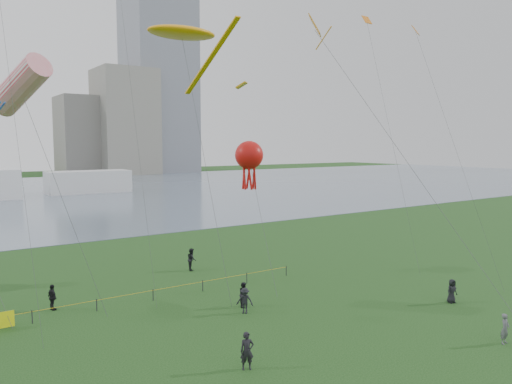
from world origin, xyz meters
TOP-DOWN VIEW (x-y plane):
  - ground_plane at (0.00, 0.00)m, footprint 400.00×400.00m
  - lake at (0.00, 100.00)m, footprint 400.00×120.00m
  - tower at (62.00, 168.00)m, footprint 24.00×24.00m
  - building_mid at (46.00, 162.00)m, footprint 20.00×20.00m
  - building_low at (32.00, 168.00)m, footprint 16.00×18.00m
  - pavilion_right at (14.00, 98.00)m, footprint 18.00×7.00m
  - fence at (-10.98, 15.90)m, footprint 24.07×0.07m
  - kite_flyer at (8.37, -2.43)m, footprint 0.67×0.49m
  - spectator_a at (-0.20, 11.17)m, footprint 1.01×1.05m
  - spectator_b at (-0.91, 9.98)m, footprint 1.22×1.25m
  - spectator_c at (-11.23, 17.80)m, footprint 0.67×1.11m
  - spectator_d at (12.31, 3.60)m, footprint 0.89×0.65m
  - spectator_f at (-5.30, 3.04)m, footprint 0.81×0.69m
  - spectator_g at (1.38, 22.08)m, footprint 1.03×1.15m
  - kite_stingray at (-1.82, 16.78)m, footprint 5.23×10.11m
  - kite_windsock at (-12.73, 17.11)m, footprint 6.56×5.20m
  - kite_octopus at (4.91, 18.20)m, footprint 3.18×7.86m
  - kite_delta at (4.91, 9.02)m, footprint 3.41×16.08m

SIDE VIEW (x-z plane):
  - ground_plane at x=0.00m, z-range 0.00..0.00m
  - lake at x=0.00m, z-range -0.02..0.06m
  - fence at x=-10.98m, z-range 0.03..1.08m
  - spectator_d at x=12.31m, z-range 0.00..1.69m
  - spectator_a at x=-0.20m, z-range 0.00..1.71m
  - kite_flyer at x=8.37m, z-range 0.00..1.71m
  - spectator_b at x=-0.91m, z-range 0.00..1.72m
  - spectator_c at x=-11.23m, z-range 0.00..1.76m
  - spectator_f at x=-5.30m, z-range 0.00..1.89m
  - spectator_g at x=1.38m, z-range 0.00..1.96m
  - pavilion_right at x=14.00m, z-range 0.00..5.00m
  - kite_octopus at x=4.91m, z-range 4.44..15.84m
  - building_low at x=32.00m, z-range 0.00..28.00m
  - kite_windsock at x=-12.73m, z-range 6.41..23.01m
  - kite_delta at x=4.91m, z-range 8.23..28.14m
  - building_mid at x=46.00m, z-range 0.00..38.00m
  - kite_stingray at x=-1.82m, z-range 9.31..28.89m
  - tower at x=62.00m, z-range 0.00..120.00m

